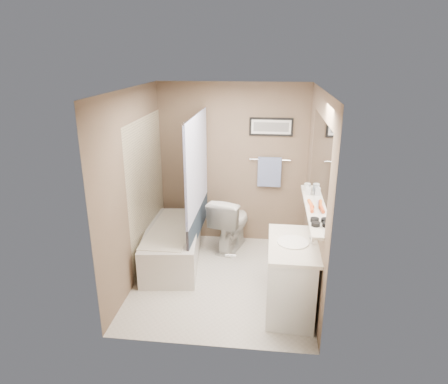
# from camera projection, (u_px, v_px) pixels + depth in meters

# --- Properties ---
(ground) EXTENTS (2.50, 2.50, 0.00)m
(ground) POSITION_uv_depth(u_px,v_px,m) (223.00, 279.00, 5.17)
(ground) COLOR silver
(ground) RESTS_ON ground
(ceiling) EXTENTS (2.20, 2.50, 0.04)m
(ceiling) POSITION_uv_depth(u_px,v_px,m) (222.00, 91.00, 4.38)
(ceiling) COLOR silver
(ceiling) RESTS_ON wall_back
(wall_back) EXTENTS (2.20, 0.04, 2.40)m
(wall_back) POSITION_uv_depth(u_px,v_px,m) (232.00, 165.00, 5.93)
(wall_back) COLOR brown
(wall_back) RESTS_ON ground
(wall_front) EXTENTS (2.20, 0.04, 2.40)m
(wall_front) POSITION_uv_depth(u_px,v_px,m) (206.00, 237.00, 3.62)
(wall_front) COLOR brown
(wall_front) RESTS_ON ground
(wall_left) EXTENTS (0.04, 2.50, 2.40)m
(wall_left) POSITION_uv_depth(u_px,v_px,m) (135.00, 189.00, 4.89)
(wall_left) COLOR brown
(wall_left) RESTS_ON ground
(wall_right) EXTENTS (0.04, 2.50, 2.40)m
(wall_right) POSITION_uv_depth(u_px,v_px,m) (314.00, 196.00, 4.66)
(wall_right) COLOR brown
(wall_right) RESTS_ON ground
(tile_surround) EXTENTS (0.02, 1.55, 2.00)m
(tile_surround) POSITION_uv_depth(u_px,v_px,m) (147.00, 191.00, 5.43)
(tile_surround) COLOR beige
(tile_surround) RESTS_ON wall_left
(curtain_rod) EXTENTS (0.02, 1.55, 0.02)m
(curtain_rod) POSITION_uv_depth(u_px,v_px,m) (196.00, 114.00, 5.01)
(curtain_rod) COLOR silver
(curtain_rod) RESTS_ON wall_left
(curtain_upper) EXTENTS (0.03, 1.45, 1.28)m
(curtain_upper) POSITION_uv_depth(u_px,v_px,m) (197.00, 164.00, 5.22)
(curtain_upper) COLOR white
(curtain_upper) RESTS_ON curtain_rod
(curtain_lower) EXTENTS (0.03, 1.45, 0.36)m
(curtain_lower) POSITION_uv_depth(u_px,v_px,m) (198.00, 222.00, 5.49)
(curtain_lower) COLOR #223140
(curtain_lower) RESTS_ON curtain_rod
(mirror) EXTENTS (0.02, 1.60, 1.00)m
(mirror) POSITION_uv_depth(u_px,v_px,m) (319.00, 164.00, 4.38)
(mirror) COLOR silver
(mirror) RESTS_ON wall_right
(shelf) EXTENTS (0.12, 1.60, 0.03)m
(shelf) POSITION_uv_depth(u_px,v_px,m) (311.00, 208.00, 4.55)
(shelf) COLOR silver
(shelf) RESTS_ON wall_right
(towel_bar) EXTENTS (0.60, 0.02, 0.02)m
(towel_bar) POSITION_uv_depth(u_px,v_px,m) (270.00, 160.00, 5.82)
(towel_bar) COLOR silver
(towel_bar) RESTS_ON wall_back
(towel) EXTENTS (0.34, 0.05, 0.44)m
(towel) POSITION_uv_depth(u_px,v_px,m) (269.00, 172.00, 5.86)
(towel) COLOR #9BB1E2
(towel) RESTS_ON towel_bar
(art_frame) EXTENTS (0.62, 0.02, 0.26)m
(art_frame) POSITION_uv_depth(u_px,v_px,m) (271.00, 127.00, 5.68)
(art_frame) COLOR black
(art_frame) RESTS_ON wall_back
(art_mat) EXTENTS (0.56, 0.00, 0.20)m
(art_mat) POSITION_uv_depth(u_px,v_px,m) (271.00, 127.00, 5.66)
(art_mat) COLOR white
(art_mat) RESTS_ON art_frame
(art_image) EXTENTS (0.50, 0.00, 0.13)m
(art_image) POSITION_uv_depth(u_px,v_px,m) (271.00, 127.00, 5.66)
(art_image) COLOR #595959
(art_image) RESTS_ON art_mat
(door) EXTENTS (0.80, 0.02, 2.00)m
(door) POSITION_uv_depth(u_px,v_px,m) (266.00, 260.00, 3.62)
(door) COLOR silver
(door) RESTS_ON wall_front
(door_handle) EXTENTS (0.10, 0.02, 0.02)m
(door_handle) POSITION_uv_depth(u_px,v_px,m) (231.00, 256.00, 3.70)
(door_handle) COLOR silver
(door_handle) RESTS_ON door
(bathtub) EXTENTS (0.88, 1.57, 0.50)m
(bathtub) POSITION_uv_depth(u_px,v_px,m) (173.00, 245.00, 5.55)
(bathtub) COLOR silver
(bathtub) RESTS_ON ground
(tub_rim) EXTENTS (0.56, 1.36, 0.02)m
(tub_rim) POSITION_uv_depth(u_px,v_px,m) (172.00, 229.00, 5.47)
(tub_rim) COLOR beige
(tub_rim) RESTS_ON bathtub
(toilet) EXTENTS (0.65, 0.89, 0.82)m
(toilet) POSITION_uv_depth(u_px,v_px,m) (231.00, 222.00, 5.90)
(toilet) COLOR silver
(toilet) RESTS_ON ground
(vanity) EXTENTS (0.56, 0.93, 0.80)m
(vanity) POSITION_uv_depth(u_px,v_px,m) (292.00, 278.00, 4.45)
(vanity) COLOR white
(vanity) RESTS_ON ground
(countertop) EXTENTS (0.54, 0.96, 0.04)m
(countertop) POSITION_uv_depth(u_px,v_px,m) (294.00, 245.00, 4.31)
(countertop) COLOR silver
(countertop) RESTS_ON vanity
(sink_basin) EXTENTS (0.34, 0.34, 0.01)m
(sink_basin) POSITION_uv_depth(u_px,v_px,m) (293.00, 242.00, 4.30)
(sink_basin) COLOR white
(sink_basin) RESTS_ON countertop
(faucet_spout) EXTENTS (0.02, 0.02, 0.10)m
(faucet_spout) POSITION_uv_depth(u_px,v_px,m) (312.00, 240.00, 4.27)
(faucet_spout) COLOR silver
(faucet_spout) RESTS_ON countertop
(faucet_knob) EXTENTS (0.05, 0.05, 0.05)m
(faucet_knob) POSITION_uv_depth(u_px,v_px,m) (311.00, 237.00, 4.37)
(faucet_knob) COLOR silver
(faucet_knob) RESTS_ON countertop
(candle_bowl_near) EXTENTS (0.09, 0.09, 0.04)m
(candle_bowl_near) POSITION_uv_depth(u_px,v_px,m) (316.00, 224.00, 4.05)
(candle_bowl_near) COLOR black
(candle_bowl_near) RESTS_ON shelf
(candle_bowl_far) EXTENTS (0.09, 0.09, 0.04)m
(candle_bowl_far) POSITION_uv_depth(u_px,v_px,m) (315.00, 220.00, 4.15)
(candle_bowl_far) COLOR black
(candle_bowl_far) RESTS_ON shelf
(hair_brush_front) EXTENTS (0.05, 0.22, 0.04)m
(hair_brush_front) POSITION_uv_depth(u_px,v_px,m) (312.00, 208.00, 4.47)
(hair_brush_front) COLOR #E0501F
(hair_brush_front) RESTS_ON shelf
(hair_brush_back) EXTENTS (0.07, 0.22, 0.04)m
(hair_brush_back) POSITION_uv_depth(u_px,v_px,m) (311.00, 204.00, 4.59)
(hair_brush_back) COLOR orange
(hair_brush_back) RESTS_ON shelf
(pink_comb) EXTENTS (0.04, 0.16, 0.01)m
(pink_comb) POSITION_uv_depth(u_px,v_px,m) (310.00, 202.00, 4.68)
(pink_comb) COLOR pink
(pink_comb) RESTS_ON shelf
(glass_jar) EXTENTS (0.08, 0.08, 0.10)m
(glass_jar) POSITION_uv_depth(u_px,v_px,m) (307.00, 187.00, 5.06)
(glass_jar) COLOR silver
(glass_jar) RESTS_ON shelf
(soap_bottle) EXTENTS (0.07, 0.07, 0.14)m
(soap_bottle) POSITION_uv_depth(u_px,v_px,m) (308.00, 189.00, 4.93)
(soap_bottle) COLOR #999999
(soap_bottle) RESTS_ON shelf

